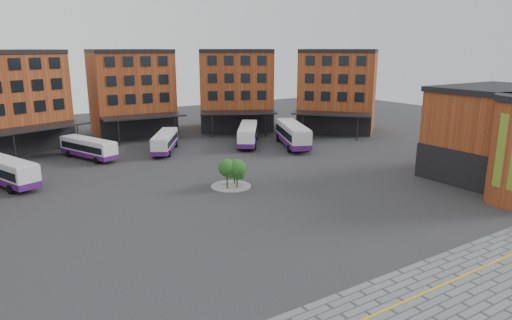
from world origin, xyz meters
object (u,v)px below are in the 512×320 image
bus_c (88,148)px  bus_e (248,134)px  bus_b (5,171)px  bus_d (165,142)px  tree_island (233,171)px  bus_f (292,134)px

bus_c → bus_e: (23.25, -3.93, 0.18)m
bus_b → bus_e: 34.20m
bus_d → tree_island: bearing=-59.5°
bus_c → bus_d: size_ratio=1.04×
tree_island → bus_b: tree_island is taller
tree_island → bus_d: (0.35, 20.57, -0.33)m
bus_d → bus_e: size_ratio=0.92×
bus_b → bus_c: (10.74, 7.81, -0.13)m
bus_b → bus_f: bearing=-21.8°
bus_b → bus_e: bearing=-14.0°
tree_island → bus_e: size_ratio=0.41×
bus_d → bus_e: bus_e is taller
tree_island → bus_b: size_ratio=0.40×
tree_island → bus_b: 25.32m
bus_d → bus_f: bearing=9.9°
tree_island → bus_c: (-10.11, 22.17, -0.34)m
bus_b → bus_f: (39.11, -0.86, 0.26)m
bus_e → bus_c: bearing=-154.7°
bus_f → tree_island: bearing=-119.4°
bus_c → tree_island: bearing=-86.3°
bus_b → bus_c: bearing=15.5°
tree_island → bus_d: size_ratio=0.45×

